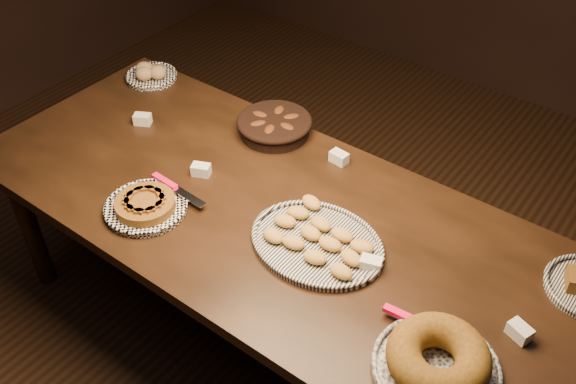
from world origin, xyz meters
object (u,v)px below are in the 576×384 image
Objects in this scene: apple_tart_plate at (146,205)px; bundt_cake_plate at (437,360)px; buffet_table at (274,226)px; madeleine_platter at (317,241)px.

bundt_cake_plate is at bearing 7.09° from apple_tart_plate.
bundt_cake_plate is (0.77, -0.25, 0.12)m from buffet_table.
bundt_cake_plate reaches higher than madeleine_platter.
bundt_cake_plate is (1.14, 0.02, 0.03)m from apple_tart_plate.
madeleine_platter is at bearing -11.52° from buffet_table.
buffet_table is 0.25m from madeleine_platter.
madeleine_platter is at bearing 26.84° from apple_tart_plate.
apple_tart_plate reaches higher than madeleine_platter.
madeleine_platter is 0.59m from bundt_cake_plate.
apple_tart_plate reaches higher than buffet_table.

